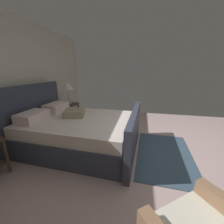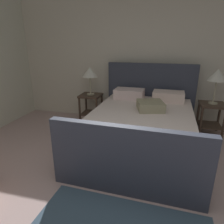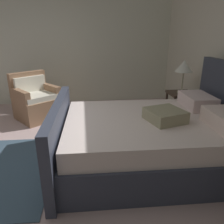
{
  "view_description": "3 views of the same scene",
  "coord_description": "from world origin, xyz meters",
  "px_view_note": "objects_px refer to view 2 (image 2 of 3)",
  "views": [
    {
      "loc": [
        -2.44,
        0.62,
        1.58
      ],
      "look_at": [
        0.16,
        1.16,
        0.77
      ],
      "focal_mm": 22.65,
      "sensor_mm": 36.0,
      "label": 1
    },
    {
      "loc": [
        0.35,
        -1.14,
        1.64
      ],
      "look_at": [
        -0.26,
        1.29,
        0.78
      ],
      "focal_mm": 32.08,
      "sensor_mm": 36.0,
      "label": 2
    },
    {
      "loc": [
        2.52,
        1.03,
        1.61
      ],
      "look_at": [
        -0.1,
        1.38,
        0.66
      ],
      "focal_mm": 34.81,
      "sensor_mm": 36.0,
      "label": 3
    }
  ],
  "objects_px": {
    "table_lamp_left": "(90,73)",
    "table_lamp_right": "(218,76)",
    "nightstand_left": "(91,103)",
    "nightstand_right": "(211,114)",
    "bed": "(142,127)"
  },
  "relations": [
    {
      "from": "table_lamp_left",
      "to": "table_lamp_right",
      "type": "bearing_deg",
      "value": -2.42
    },
    {
      "from": "nightstand_left",
      "to": "table_lamp_left",
      "type": "bearing_deg",
      "value": 135.0
    },
    {
      "from": "nightstand_right",
      "to": "nightstand_left",
      "type": "xyz_separation_m",
      "value": [
        -2.39,
        0.1,
        0.0
      ]
    },
    {
      "from": "bed",
      "to": "nightstand_left",
      "type": "bearing_deg",
      "value": 142.91
    },
    {
      "from": "table_lamp_right",
      "to": "table_lamp_left",
      "type": "height_order",
      "value": "table_lamp_right"
    },
    {
      "from": "table_lamp_right",
      "to": "nightstand_left",
      "type": "height_order",
      "value": "table_lamp_right"
    },
    {
      "from": "nightstand_right",
      "to": "table_lamp_left",
      "type": "height_order",
      "value": "table_lamp_left"
    },
    {
      "from": "table_lamp_right",
      "to": "nightstand_left",
      "type": "xyz_separation_m",
      "value": [
        -2.39,
        0.1,
        -0.7
      ]
    },
    {
      "from": "nightstand_right",
      "to": "table_lamp_right",
      "type": "height_order",
      "value": "table_lamp_right"
    },
    {
      "from": "table_lamp_right",
      "to": "bed",
      "type": "bearing_deg",
      "value": -145.96
    },
    {
      "from": "nightstand_right",
      "to": "nightstand_left",
      "type": "bearing_deg",
      "value": 177.58
    },
    {
      "from": "table_lamp_right",
      "to": "nightstand_left",
      "type": "distance_m",
      "value": 2.5
    },
    {
      "from": "nightstand_right",
      "to": "table_lamp_right",
      "type": "distance_m",
      "value": 0.7
    },
    {
      "from": "nightstand_right",
      "to": "table_lamp_left",
      "type": "xyz_separation_m",
      "value": [
        -2.39,
        0.1,
        0.66
      ]
    },
    {
      "from": "table_lamp_right",
      "to": "table_lamp_left",
      "type": "bearing_deg",
      "value": 177.58
    }
  ]
}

